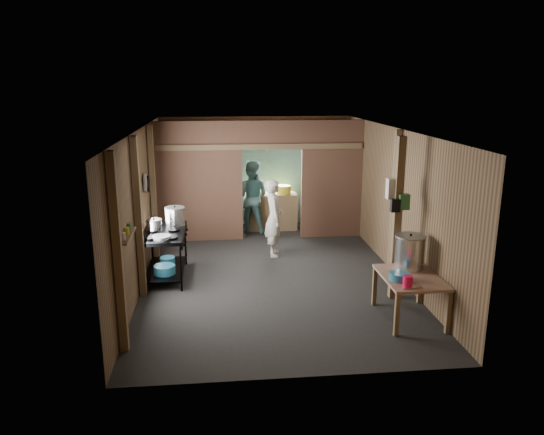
{
  "coord_description": "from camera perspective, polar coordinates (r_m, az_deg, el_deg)",
  "views": [
    {
      "loc": [
        -0.91,
        -8.91,
        3.39
      ],
      "look_at": [
        0.0,
        -0.2,
        1.1
      ],
      "focal_mm": 34.38,
      "sensor_mm": 36.0,
      "label": 1
    }
  ],
  "objects": [
    {
      "name": "pan_lid_small",
      "position": [
        9.97,
        -13.37,
        3.62
      ],
      "size": [
        0.03,
        0.3,
        0.3
      ],
      "primitive_type": "cylinder",
      "rotation": [
        0.0,
        1.57,
        0.0
      ],
      "color": "black",
      "rests_on": "wall_left"
    },
    {
      "name": "wall_front",
      "position": [
        5.87,
        3.36,
        -6.21
      ],
      "size": [
        4.5,
        0.0,
        2.6
      ],
      "primitive_type": "cube",
      "color": "brown",
      "rests_on": "ground"
    },
    {
      "name": "wall_clock",
      "position": [
        12.46,
        -0.58,
        7.77
      ],
      "size": [
        0.2,
        0.03,
        0.2
      ],
      "primitive_type": "cylinder",
      "rotation": [
        1.57,
        0.0,
        0.0
      ],
      "color": "silver",
      "rests_on": "wall_back"
    },
    {
      "name": "wall_back",
      "position": [
        12.62,
        -1.75,
        5.1
      ],
      "size": [
        4.5,
        0.0,
        2.6
      ],
      "primitive_type": "cube",
      "color": "brown",
      "rests_on": "ground"
    },
    {
      "name": "back_counter",
      "position": [
        12.29,
        -0.13,
        0.68
      ],
      "size": [
        1.2,
        0.5,
        0.85
      ],
      "primitive_type": "cube",
      "color": "brown",
      "rests_on": "floor"
    },
    {
      "name": "ceiling",
      "position": [
        8.99,
        -0.13,
        9.61
      ],
      "size": [
        4.5,
        7.0,
        0.0
      ],
      "primitive_type": "cube",
      "color": "#4F4843",
      "rests_on": "ground"
    },
    {
      "name": "knife",
      "position": [
        7.4,
        15.15,
        -7.46
      ],
      "size": [
        0.3,
        0.07,
        0.01
      ],
      "primitive_type": "cube",
      "rotation": [
        0.0,
        0.0,
        0.13
      ],
      "color": "silver",
      "rests_on": "prep_table"
    },
    {
      "name": "bag_white",
      "position": [
        8.31,
        13.2,
        3.1
      ],
      "size": [
        0.22,
        0.15,
        0.32
      ],
      "primitive_type": "cube",
      "color": "silver",
      "rests_on": "post_free"
    },
    {
      "name": "post_left_a",
      "position": [
        6.77,
        -16.51,
        -3.95
      ],
      "size": [
        0.1,
        0.12,
        2.6
      ],
      "primitive_type": "cube",
      "color": "brown",
      "rests_on": "floor"
    },
    {
      "name": "bag_green",
      "position": [
        8.26,
        14.23,
        1.68
      ],
      "size": [
        0.16,
        0.12,
        0.24
      ],
      "primitive_type": "cube",
      "color": "#337640",
      "rests_on": "post_free"
    },
    {
      "name": "post_left_b",
      "position": [
        8.47,
        -14.39,
        -0.1
      ],
      "size": [
        0.1,
        0.12,
        2.6
      ],
      "primitive_type": "cube",
      "color": "brown",
      "rests_on": "floor"
    },
    {
      "name": "wall_right",
      "position": [
        9.68,
        13.24,
        1.79
      ],
      "size": [
        0.0,
        7.0,
        2.6
      ],
      "primitive_type": "cube",
      "color": "brown",
      "rests_on": "ground"
    },
    {
      "name": "stock_pot",
      "position": [
        8.09,
        14.84,
        -3.72
      ],
      "size": [
        0.5,
        0.5,
        0.53
      ],
      "primitive_type": null,
      "rotation": [
        0.0,
        0.0,
        -0.09
      ],
      "color": "silver",
      "rests_on": "prep_table"
    },
    {
      "name": "partition_right",
      "position": [
        11.58,
        6.55,
        4.15
      ],
      "size": [
        1.35,
        0.1,
        2.6
      ],
      "primitive_type": "cube",
      "color": "brown",
      "rests_on": "floor"
    },
    {
      "name": "jar_white",
      "position": [
        6.95,
        -16.01,
        -2.0
      ],
      "size": [
        0.07,
        0.07,
        0.1
      ],
      "primitive_type": "cylinder",
      "color": "silver",
      "rests_on": "wall_shelf"
    },
    {
      "name": "cook",
      "position": [
        10.32,
        0.23,
        -0.04
      ],
      "size": [
        0.38,
        0.57,
        1.55
      ],
      "primitive_type": "imported",
      "rotation": [
        0.0,
        0.0,
        1.56
      ],
      "color": "beige",
      "rests_on": "floor"
    },
    {
      "name": "blue_tub_back",
      "position": [
        9.77,
        -11.37,
        -4.58
      ],
      "size": [
        0.27,
        0.27,
        0.11
      ],
      "primitive_type": "cylinder",
      "color": "teal",
      "rests_on": "gas_range"
    },
    {
      "name": "pink_bucket",
      "position": [
        7.4,
        14.64,
        -6.8
      ],
      "size": [
        0.17,
        0.17,
        0.16
      ],
      "primitive_type": "cylinder",
      "rotation": [
        0.0,
        0.0,
        0.28
      ],
      "color": "#F8134B",
      "rests_on": "prep_table"
    },
    {
      "name": "wash_basin",
      "position": [
        7.64,
        13.78,
        -6.27
      ],
      "size": [
        0.3,
        0.3,
        0.11
      ],
      "primitive_type": "cylinder",
      "rotation": [
        0.0,
        0.0,
        0.06
      ],
      "color": "teal",
      "rests_on": "prep_table"
    },
    {
      "name": "partition_left",
      "position": [
        11.31,
        -7.98,
        3.86
      ],
      "size": [
        1.85,
        0.1,
        2.6
      ],
      "primitive_type": "cube",
      "color": "brown",
      "rests_on": "floor"
    },
    {
      "name": "gas_range",
      "position": [
        9.41,
        -11.6,
        -3.99
      ],
      "size": [
        0.75,
        1.45,
        0.86
      ],
      "primitive_type": null,
      "color": "black",
      "rests_on": "floor"
    },
    {
      "name": "worker_back",
      "position": [
        11.95,
        -2.26,
        2.27
      ],
      "size": [
        0.97,
        0.86,
        1.66
      ],
      "primitive_type": "imported",
      "rotation": [
        0.0,
        0.0,
        2.81
      ],
      "color": "#487673",
      "rests_on": "floor"
    },
    {
      "name": "jar_green",
      "position": [
        7.4,
        -15.41,
        -0.97
      ],
      "size": [
        0.06,
        0.06,
        0.1
      ],
      "primitive_type": "cylinder",
      "color": "#337640",
      "rests_on": "wall_shelf"
    },
    {
      "name": "wall_shelf",
      "position": [
        7.2,
        -15.64,
        -1.93
      ],
      "size": [
        0.14,
        0.8,
        0.03
      ],
      "primitive_type": "cube",
      "color": "brown",
      "rests_on": "wall_left"
    },
    {
      "name": "turquoise_panel",
      "position": [
        12.57,
        -1.72,
        4.83
      ],
      "size": [
        4.4,
        0.06,
        2.5
      ],
      "primitive_type": "cube",
      "color": "#68B6B2",
      "rests_on": "wall_back"
    },
    {
      "name": "post_left_c",
      "position": [
        10.4,
        -12.86,
        2.69
      ],
      "size": [
        0.1,
        0.12,
        2.6
      ],
      "primitive_type": "cube",
      "color": "brown",
      "rests_on": "floor"
    },
    {
      "name": "stove_pot_large",
      "position": [
        9.57,
        -10.57,
        0.06
      ],
      "size": [
        0.48,
        0.48,
        0.36
      ],
      "primitive_type": null,
      "rotation": [
        0.0,
        0.0,
        -0.43
      ],
      "color": "silver",
      "rests_on": "gas_range"
    },
    {
      "name": "pan_lid_big",
      "position": [
        9.56,
        -13.7,
        3.75
      ],
      "size": [
        0.03,
        0.34,
        0.34
      ],
      "primitive_type": "cylinder",
      "rotation": [
        0.0,
        1.57,
        0.0
      ],
      "color": "gray",
      "rests_on": "wall_left"
    },
    {
      "name": "floor",
      "position": [
        9.58,
        -0.12,
        -6.08
      ],
      "size": [
        4.5,
        7.0,
        0.0
      ],
      "primitive_type": "cube",
      "color": "black",
      "rests_on": "ground"
    },
    {
      "name": "cross_beam",
      "position": [
        11.18,
        -1.26,
        7.76
      ],
      "size": [
        4.4,
        0.12,
        0.12
      ],
      "primitive_type": "cube",
      "color": "brown",
      "rests_on": "wall_left"
    },
    {
      "name": "bag_black",
      "position": [
        8.21,
        13.34,
        1.3
      ],
      "size": [
        0.14,
        0.1,
        0.2
      ],
      "primitive_type": "cube",
      "color": "black",
      "rests_on": "post_free"
    },
    {
      "name": "prep_table",
      "position": [
        7.97,
        14.81,
        -8.44
      ],
      "size": [
        0.81,
        1.12,
        0.66
      ],
      "primitive_type": null,
      "color": "tan",
      "rests_on": "floor"
    },
    {
      "name": "yellow_tub",
      "position": [
        12.2,
        1.26,
        3.09
      ],
      "size": [
        0.34,
        0.34,
        0.19
      ],
      "primitive_type": "cylinder",
      "color": "gold",
      "rests_on": "back_counter"
    },
    {
      "name": "stove_pot_med",
      "position": [
        9.31,
        -12.78,
        -0.88
      ],
      "size": [
        0.29,
        0.29,
        0.23
      ],
      "primitive_type": null,
      "rotation": [
        0.0,
        0.0,
        -0.1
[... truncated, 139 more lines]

